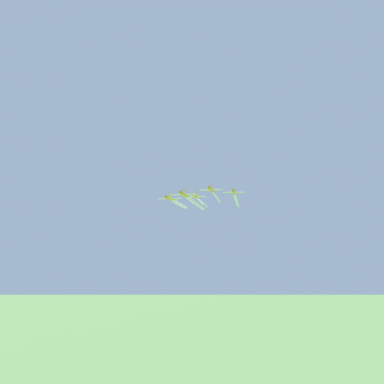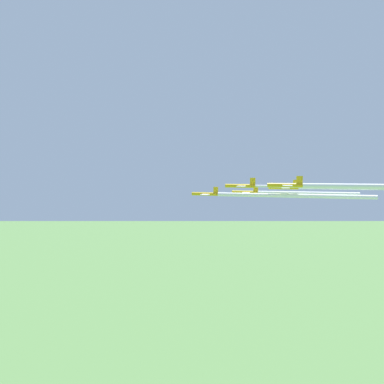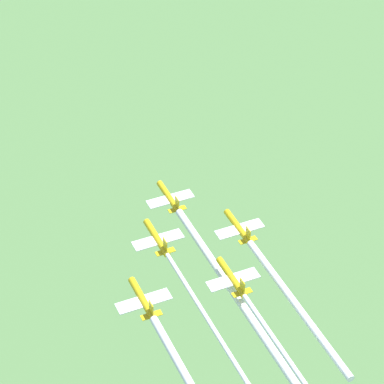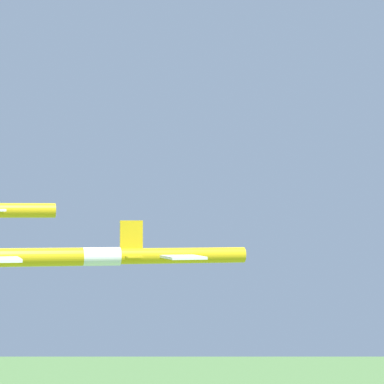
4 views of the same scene
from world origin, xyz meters
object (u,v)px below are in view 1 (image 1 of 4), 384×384
at_px(jet_0, 183,194).
at_px(jet_3, 234,192).
at_px(jet_1, 211,189).
at_px(jet_2, 169,198).
at_px(jet_4, 195,196).

distance_m(jet_0, jet_3, 32.48).
bearing_deg(jet_1, jet_2, 0.00).
relative_size(jet_0, jet_4, 1.00).
relative_size(jet_1, jet_2, 1.00).
xyz_separation_m(jet_1, jet_2, (-5.38, -15.42, -3.13)).
distance_m(jet_0, jet_1, 16.48).
distance_m(jet_1, jet_4, 16.12).
bearing_deg(jet_0, jet_4, -90.00).
bearing_deg(jet_1, jet_4, -59.53).
bearing_deg(jet_3, jet_4, -0.00).
bearing_deg(jet_2, jet_4, -120.47).
xyz_separation_m(jet_3, jet_4, (-5.38, -15.42, -1.45)).
bearing_deg(jet_2, jet_0, 120.47).
bearing_deg(jet_4, jet_3, 180.00).
height_order(jet_0, jet_3, jet_3).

